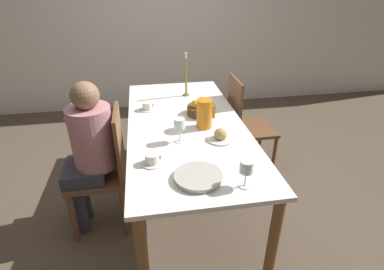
{
  "coord_description": "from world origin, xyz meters",
  "views": [
    {
      "loc": [
        -0.31,
        -2.13,
        1.81
      ],
      "look_at": [
        0.0,
        -0.3,
        0.81
      ],
      "focal_mm": 28.0,
      "sensor_mm": 36.0,
      "label": 1
    }
  ],
  "objects": [
    {
      "name": "teacup_across",
      "position": [
        -0.29,
        0.32,
        0.79
      ],
      "size": [
        0.14,
        0.14,
        0.07
      ],
      "color": "silver",
      "rests_on": "dining_table"
    },
    {
      "name": "dining_table",
      "position": [
        0.0,
        0.0,
        0.66
      ],
      "size": [
        0.91,
        1.99,
        0.76
      ],
      "color": "white",
      "rests_on": "ground_plane"
    },
    {
      "name": "chair_person_side",
      "position": [
        -0.64,
        -0.18,
        0.52
      ],
      "size": [
        0.42,
        0.42,
        0.98
      ],
      "rotation": [
        0.0,
        0.0,
        1.57
      ],
      "color": "brown",
      "rests_on": "ground_plane"
    },
    {
      "name": "teacup_near_person",
      "position": [
        -0.29,
        -0.54,
        0.79
      ],
      "size": [
        0.14,
        0.14,
        0.07
      ],
      "color": "silver",
      "rests_on": "dining_table"
    },
    {
      "name": "wall_back",
      "position": [
        0.0,
        2.27,
        1.3
      ],
      "size": [
        10.0,
        0.06,
        2.6
      ],
      "color": "white",
      "rests_on": "ground_plane"
    },
    {
      "name": "candlestick_tall",
      "position": [
        0.1,
        0.61,
        0.93
      ],
      "size": [
        0.06,
        0.06,
        0.42
      ],
      "color": "olive",
      "rests_on": "dining_table"
    },
    {
      "name": "bread_plate",
      "position": [
        0.2,
        -0.31,
        0.79
      ],
      "size": [
        0.2,
        0.2,
        0.09
      ],
      "color": "silver",
      "rests_on": "dining_table"
    },
    {
      "name": "red_pitcher",
      "position": [
        0.13,
        -0.09,
        0.87
      ],
      "size": [
        0.15,
        0.12,
        0.23
      ],
      "color": "orange",
      "rests_on": "dining_table"
    },
    {
      "name": "wine_glass_juice",
      "position": [
        0.21,
        -0.85,
        0.88
      ],
      "size": [
        0.08,
        0.08,
        0.17
      ],
      "color": "white",
      "rests_on": "dining_table"
    },
    {
      "name": "wine_glass_water",
      "position": [
        -0.09,
        -0.28,
        0.89
      ],
      "size": [
        0.08,
        0.08,
        0.18
      ],
      "color": "white",
      "rests_on": "dining_table"
    },
    {
      "name": "ground_plane",
      "position": [
        0.0,
        0.0,
        0.0
      ],
      "size": [
        20.0,
        20.0,
        0.0
      ],
      "primitive_type": "plane",
      "color": "brown"
    },
    {
      "name": "serving_tray",
      "position": [
        -0.04,
        -0.75,
        0.77
      ],
      "size": [
        0.29,
        0.29,
        0.03
      ],
      "color": "#B7B2A8",
      "rests_on": "dining_table"
    },
    {
      "name": "person_seated",
      "position": [
        -0.73,
        -0.19,
        0.72
      ],
      "size": [
        0.39,
        0.41,
        1.2
      ],
      "rotation": [
        0.0,
        0.0,
        1.57
      ],
      "color": "#33333D",
      "rests_on": "ground_plane"
    },
    {
      "name": "chair_opposite",
      "position": [
        0.64,
        0.37,
        0.52
      ],
      "size": [
        0.42,
        0.42,
        0.98
      ],
      "rotation": [
        0.0,
        0.0,
        -1.57
      ],
      "color": "brown",
      "rests_on": "ground_plane"
    },
    {
      "name": "fruit_bowl",
      "position": [
        0.16,
        0.15,
        0.81
      ],
      "size": [
        0.24,
        0.24,
        0.14
      ],
      "color": "brown",
      "rests_on": "dining_table"
    }
  ]
}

